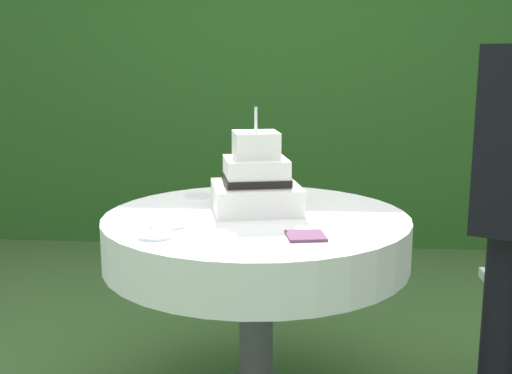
{
  "coord_description": "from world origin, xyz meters",
  "views": [
    {
      "loc": [
        0.17,
        -2.32,
        1.36
      ],
      "look_at": [
        -0.0,
        0.04,
        0.88
      ],
      "focal_mm": 44.54,
      "sensor_mm": 36.0,
      "label": 1
    }
  ],
  "objects": [
    {
      "name": "cake_table",
      "position": [
        0.0,
        0.0,
        0.67
      ],
      "size": [
        1.15,
        1.15,
        0.78
      ],
      "color": "#4C4C51",
      "rests_on": "ground_plane"
    },
    {
      "name": "serving_plate_far",
      "position": [
        -0.27,
        0.3,
        0.79
      ],
      "size": [
        0.11,
        0.11,
        0.01
      ],
      "primitive_type": "cylinder",
      "color": "white",
      "rests_on": "cake_table"
    },
    {
      "name": "serving_plate_near",
      "position": [
        -0.3,
        -0.17,
        0.79
      ],
      "size": [
        0.14,
        0.14,
        0.01
      ],
      "primitive_type": "cylinder",
      "color": "white",
      "rests_on": "cake_table"
    },
    {
      "name": "serving_plate_left",
      "position": [
        -0.31,
        -0.32,
        0.79
      ],
      "size": [
        0.12,
        0.12,
        0.01
      ],
      "primitive_type": "cylinder",
      "color": "white",
      "rests_on": "cake_table"
    },
    {
      "name": "foliage_hedge",
      "position": [
        0.0,
        2.45,
        1.48
      ],
      "size": [
        6.77,
        0.46,
        2.96
      ],
      "primitive_type": "cube",
      "color": "#28561E",
      "rests_on": "ground_plane"
    },
    {
      "name": "napkin_stack",
      "position": [
        0.19,
        -0.29,
        0.78
      ],
      "size": [
        0.14,
        0.14,
        0.01
      ],
      "primitive_type": "cube",
      "rotation": [
        0.0,
        0.0,
        0.17
      ],
      "color": "#603856",
      "rests_on": "cake_table"
    },
    {
      "name": "wedding_cake",
      "position": [
        -0.01,
        0.09,
        0.89
      ],
      "size": [
        0.39,
        0.39,
        0.4
      ],
      "color": "white",
      "rests_on": "cake_table"
    }
  ]
}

